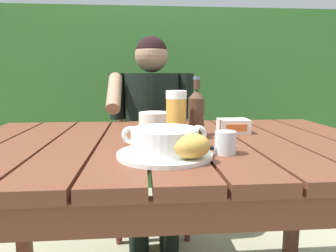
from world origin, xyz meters
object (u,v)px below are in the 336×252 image
at_px(beer_bottle, 196,111).
at_px(soup_bowl, 165,140).
at_px(chair_near_diner, 152,154).
at_px(beer_glass, 176,115).
at_px(serving_plate, 165,154).
at_px(table_knife, 212,148).
at_px(person_eating, 152,123).
at_px(bread_roll, 191,146).
at_px(butter_tub, 233,126).
at_px(diner_bowl, 155,118).
at_px(water_glass_small, 225,143).

bearing_deg(beer_bottle, soup_bowl, -115.25).
relative_size(chair_near_diner, beer_glass, 5.52).
height_order(serving_plate, table_knife, serving_plate).
relative_size(person_eating, bread_roll, 10.89).
distance_m(beer_glass, beer_bottle, 0.10).
relative_size(soup_bowl, bread_roll, 2.18).
xyz_separation_m(beer_bottle, butter_tub, (0.15, 0.03, -0.06)).
bearing_deg(bread_roll, chair_near_diner, 93.17).
bearing_deg(table_knife, bread_roll, -121.27).
height_order(chair_near_diner, table_knife, chair_near_diner).
distance_m(person_eating, soup_bowl, 0.93).
xyz_separation_m(serving_plate, butter_tub, (0.30, 0.34, 0.02)).
distance_m(chair_near_diner, beer_bottle, 0.92).
distance_m(butter_tub, diner_bowl, 0.39).
bearing_deg(serving_plate, bread_roll, -49.40).
bearing_deg(beer_glass, serving_plate, -103.63).
xyz_separation_m(water_glass_small, table_knife, (-0.03, 0.06, -0.03)).
distance_m(serving_plate, bread_roll, 0.10).
xyz_separation_m(beer_bottle, water_glass_small, (0.04, -0.29, -0.06)).
distance_m(bread_roll, beer_bottle, 0.39).
distance_m(beer_glass, water_glass_small, 0.27).
xyz_separation_m(serving_plate, bread_roll, (0.06, -0.07, 0.04)).
bearing_deg(chair_near_diner, table_knife, -81.66).
relative_size(serving_plate, beer_glass, 1.56).
distance_m(serving_plate, butter_tub, 0.45).
height_order(person_eating, serving_plate, person_eating).
bearing_deg(table_knife, butter_tub, 60.95).
bearing_deg(beer_bottle, serving_plate, -115.25).
height_order(bread_roll, water_glass_small, bread_roll).
height_order(beer_bottle, butter_tub, beer_bottle).
xyz_separation_m(person_eating, water_glass_small, (0.18, -0.91, 0.08)).
xyz_separation_m(serving_plate, diner_bowl, (-0.00, 0.58, 0.02)).
height_order(butter_tub, table_knife, butter_tub).
distance_m(bread_roll, water_glass_small, 0.14).
height_order(table_knife, diner_bowl, diner_bowl).
xyz_separation_m(beer_bottle, table_knife, (0.01, -0.23, -0.09)).
bearing_deg(butter_tub, water_glass_small, -110.35).
relative_size(beer_glass, butter_tub, 1.47).
relative_size(person_eating, diner_bowl, 8.10).
xyz_separation_m(chair_near_diner, bread_roll, (0.07, -1.20, 0.33)).
height_order(chair_near_diner, butter_tub, chair_near_diner).
bearing_deg(bread_roll, diner_bowl, 95.79).
relative_size(beer_bottle, table_knife, 1.49).
relative_size(bread_roll, table_knife, 0.74).
height_order(chair_near_diner, beer_bottle, beer_bottle).
xyz_separation_m(chair_near_diner, table_knife, (0.15, -1.05, 0.29)).
relative_size(chair_near_diner, person_eating, 0.80).
bearing_deg(chair_near_diner, butter_tub, -69.12).
height_order(beer_bottle, table_knife, beer_bottle).
bearing_deg(soup_bowl, diner_bowl, 90.36).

